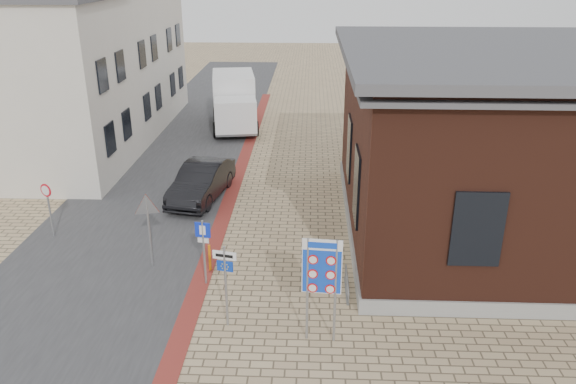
% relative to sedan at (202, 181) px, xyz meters
% --- Properties ---
extents(ground, '(120.00, 120.00, 0.00)m').
position_rel_sedan_xyz_m(ground, '(3.20, -9.42, -0.77)').
color(ground, tan).
rests_on(ground, ground).
extents(road_strip, '(7.00, 60.00, 0.02)m').
position_rel_sedan_xyz_m(road_strip, '(-2.30, 5.58, -0.76)').
color(road_strip, '#38383A').
rests_on(road_strip, ground).
extents(curb_strip, '(0.60, 40.00, 0.02)m').
position_rel_sedan_xyz_m(curb_strip, '(1.20, 0.58, -0.75)').
color(curb_strip, maroon).
rests_on(curb_strip, ground).
extents(brick_building, '(13.00, 13.00, 6.80)m').
position_rel_sedan_xyz_m(brick_building, '(12.19, -2.43, 2.72)').
color(brick_building, gray).
rests_on(brick_building, ground).
extents(townhouse_near, '(7.40, 6.40, 8.30)m').
position_rel_sedan_xyz_m(townhouse_near, '(-7.79, 2.58, 3.40)').
color(townhouse_near, beige).
rests_on(townhouse_near, ground).
extents(townhouse_mid, '(7.40, 6.40, 9.10)m').
position_rel_sedan_xyz_m(townhouse_mid, '(-7.79, 8.58, 3.80)').
color(townhouse_mid, beige).
rests_on(townhouse_mid, ground).
extents(townhouse_far, '(7.40, 6.40, 8.30)m').
position_rel_sedan_xyz_m(townhouse_far, '(-7.79, 14.58, 3.40)').
color(townhouse_far, beige).
rests_on(townhouse_far, ground).
extents(bike_rack, '(0.08, 1.80, 0.60)m').
position_rel_sedan_xyz_m(bike_rack, '(5.85, -7.22, -0.50)').
color(bike_rack, slate).
rests_on(bike_rack, ground).
extents(sedan, '(2.40, 4.86, 1.53)m').
position_rel_sedan_xyz_m(sedan, '(0.00, 0.00, 0.00)').
color(sedan, black).
rests_on(sedan, ground).
extents(box_truck, '(3.35, 6.41, 3.19)m').
position_rel_sedan_xyz_m(box_truck, '(-0.03, 11.20, 0.88)').
color(box_truck, slate).
rests_on(box_truck, ground).
extents(border_sign, '(1.04, 0.14, 3.04)m').
position_rel_sedan_xyz_m(border_sign, '(5.00, -9.67, 1.43)').
color(border_sign, gray).
rests_on(border_sign, ground).
extents(essen_sign, '(0.66, 0.18, 2.49)m').
position_rel_sedan_xyz_m(essen_sign, '(2.40, -9.12, 0.88)').
color(essen_sign, gray).
rests_on(essen_sign, ground).
extents(parking_sign, '(0.49, 0.13, 2.22)m').
position_rel_sedan_xyz_m(parking_sign, '(1.40, -6.98, 0.72)').
color(parking_sign, gray).
rests_on(parking_sign, ground).
extents(yield_sign, '(0.90, 0.26, 2.57)m').
position_rel_sedan_xyz_m(yield_sign, '(-0.60, -5.92, 1.20)').
color(yield_sign, gray).
rests_on(yield_sign, ground).
extents(speed_sign, '(0.47, 0.22, 2.12)m').
position_rel_sedan_xyz_m(speed_sign, '(-4.85, -3.92, 0.63)').
color(speed_sign, gray).
rests_on(speed_sign, ground).
extents(bollard, '(0.11, 0.11, 0.95)m').
position_rel_sedan_xyz_m(bollard, '(1.40, -6.15, -0.29)').
color(bollard, orange).
rests_on(bollard, ground).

